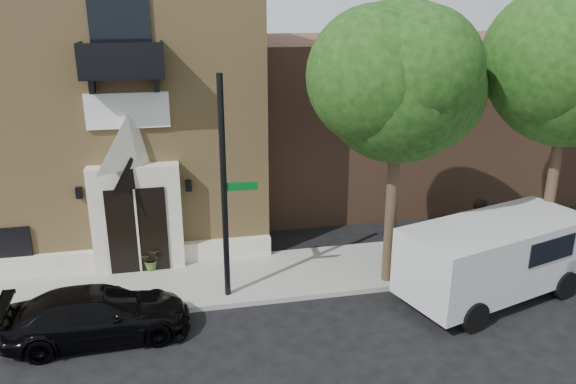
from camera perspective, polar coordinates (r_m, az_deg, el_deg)
name	(u,v)px	position (r m, az deg, el deg)	size (l,w,h in m)	color
ground	(178,314)	(15.38, -11.13, -12.08)	(120.00, 120.00, 0.00)	black
sidewalk	(211,281)	(16.68, -7.81, -8.99)	(42.00, 3.00, 0.15)	gray
church	(79,95)	(21.66, -20.49, 9.24)	(12.20, 11.01, 9.30)	#AA8750
neighbour_building	(447,113)	(25.63, 15.90, 7.77)	(18.00, 8.00, 6.40)	brown
street_tree_left	(402,81)	(14.94, 11.47, 10.99)	(4.97, 4.38, 7.77)	#38281C
street_tree_mid	(575,64)	(17.49, 27.11, 11.53)	(5.21, 4.64, 8.25)	#38281C
black_sedan	(98,315)	(14.61, -18.75, -11.71)	(1.78, 4.38, 1.27)	black
cargo_van	(500,255)	(16.49, 20.70, -5.99)	(5.77, 3.61, 2.20)	silver
street_sign	(225,190)	(14.61, -6.45, 0.23)	(0.96, 0.96, 6.02)	black
fire_hydrant	(425,268)	(16.78, 13.71, -7.49)	(0.43, 0.34, 0.75)	#9F0010
dumpster	(421,255)	(16.85, 13.38, -6.27)	(2.07, 1.28, 1.30)	#0E351C
planter	(152,259)	(17.41, -13.69, -6.62)	(0.60, 0.52, 0.67)	#4A632D
pedestrian_near	(456,237)	(17.90, 16.74, -4.38)	(0.62, 0.41, 1.69)	black
pedestrian_far	(478,227)	(18.57, 18.71, -3.41)	(0.92, 0.72, 1.90)	#2F2620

